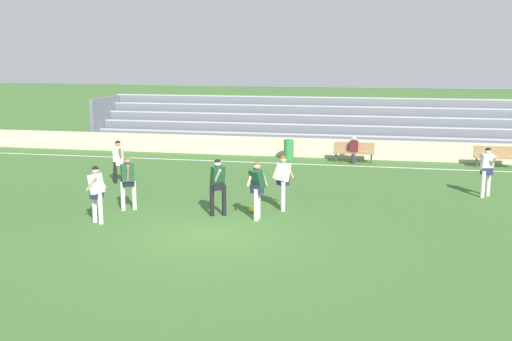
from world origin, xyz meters
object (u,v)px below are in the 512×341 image
player_dark_overlapping (257,185)px  player_white_deep_cover (487,168)px  player_dark_trailing_run (128,178)px  bench_far_left (354,150)px  trash_bin (289,150)px  bleacher_stand (352,123)px  soccer_ball (253,209)px  player_white_dropping_back (283,177)px  player_white_wide_left (118,158)px  player_dark_pressing_high (218,182)px  player_white_on_ball (96,189)px  spectator_seated (354,147)px  bench_far_right (496,155)px

player_dark_overlapping → player_white_deep_cover: 8.25m
player_dark_trailing_run → player_white_deep_cover: player_white_deep_cover is taller
player_dark_overlapping → player_dark_trailing_run: bearing=176.4°
bench_far_left → trash_bin: trash_bin is taller
bleacher_stand → soccer_ball: 13.31m
bleacher_stand → soccer_ball: size_ratio=121.70×
player_white_dropping_back → player_dark_trailing_run: bearing=-167.5°
player_dark_trailing_run → player_white_wide_left: (-2.00, 3.68, -0.05)m
trash_bin → player_dark_pressing_high: size_ratio=0.55×
player_white_dropping_back → trash_bin: bearing=97.6°
bleacher_stand → player_white_on_ball: (-6.39, -15.09, -0.37)m
soccer_ball → player_dark_pressing_high: bearing=-149.0°
bench_far_left → player_white_deep_cover: (4.68, -5.75, 0.46)m
player_dark_overlapping → player_white_wide_left: (-6.12, 3.94, -0.08)m
player_white_on_ball → player_white_dropping_back: bearing=27.8°
spectator_seated → bench_far_left: bearing=90.0°
trash_bin → player_white_wide_left: player_white_wide_left is taller
trash_bin → player_white_on_ball: 12.04m
soccer_ball → bench_far_right: bearing=47.6°
player_white_deep_cover → bleacher_stand: bearing=117.9°
player_dark_trailing_run → player_white_on_ball: player_dark_trailing_run is taller
player_dark_pressing_high → player_white_wide_left: 6.17m
spectator_seated → bleacher_stand: bearing=94.4°
bleacher_stand → player_white_wide_left: (-8.13, -9.85, -0.40)m
bench_far_right → player_white_dropping_back: (-7.75, -8.85, 0.47)m
player_dark_overlapping → soccer_ball: player_dark_overlapping is taller
bleacher_stand → bench_far_left: size_ratio=14.87×
player_dark_trailing_run → soccer_ball: bearing=7.3°
bench_far_left → soccer_ball: bench_far_left is taller
player_white_deep_cover → soccer_ball: (-7.28, -3.64, -0.90)m
bench_far_right → player_dark_pressing_high: 13.79m
player_dark_trailing_run → bench_far_right: bearing=38.5°
bleacher_stand → player_dark_overlapping: (-2.02, -13.79, -0.33)m
player_dark_overlapping → bench_far_right: bearing=50.7°
bench_far_left → trash_bin: 2.94m
spectator_seated → player_white_deep_cover: size_ratio=0.72×
trash_bin → player_dark_overlapping: (0.63, -10.13, 0.55)m
bench_far_right → soccer_ball: size_ratio=8.18×
bench_far_right → player_dark_overlapping: 13.11m
player_white_deep_cover → player_white_on_ball: player_white_deep_cover is taller
bench_far_left → player_white_on_ball: (-6.69, -11.44, 0.44)m
player_dark_pressing_high → player_white_wide_left: size_ratio=1.07×
player_dark_overlapping → player_dark_trailing_run: 4.12m
player_dark_overlapping → player_white_deep_cover: (6.99, 4.39, -0.02)m
trash_bin → player_white_deep_cover: (7.62, -5.74, 0.53)m
bench_far_left → player_white_dropping_back: player_white_dropping_back is taller
trash_bin → spectator_seated: size_ratio=0.78×
bench_far_left → player_dark_trailing_run: 11.79m
bench_far_left → spectator_seated: 0.19m
bench_far_right → player_white_dropping_back: player_white_dropping_back is taller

